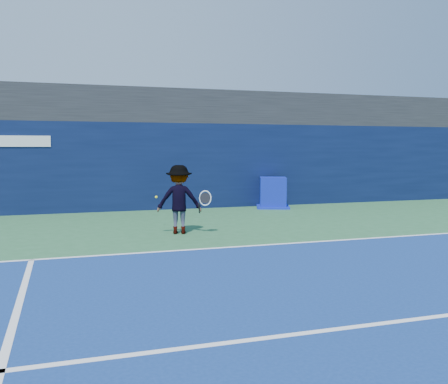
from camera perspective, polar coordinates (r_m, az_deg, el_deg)
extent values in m
plane|color=#2C6138|center=(8.52, 13.88, -9.57)|extent=(80.00, 80.00, 0.00)
cube|color=white|center=(11.11, 5.70, -5.98)|extent=(24.00, 0.10, 0.01)
cube|color=white|center=(6.97, 22.78, -13.05)|extent=(24.00, 0.10, 0.01)
cube|color=black|center=(19.07, -4.59, 9.43)|extent=(36.00, 3.00, 1.20)
cube|color=#091435|center=(18.05, -3.81, 3.02)|extent=(36.00, 1.00, 3.00)
cube|color=#0B199E|center=(17.94, 5.60, -0.05)|extent=(1.17, 1.17, 1.10)
cube|color=#0C1BAC|center=(17.99, 5.59, -1.68)|extent=(1.47, 1.47, 0.07)
imported|color=white|center=(12.45, -5.15, -0.85)|extent=(1.23, 0.90, 1.71)
cylinder|color=black|center=(12.34, -2.84, -1.85)|extent=(0.08, 0.15, 0.27)
torus|color=white|center=(12.30, -2.16, -0.70)|extent=(0.32, 0.18, 0.31)
cylinder|color=black|center=(12.30, -2.16, -0.70)|extent=(0.26, 0.14, 0.26)
sphere|color=#EBF21A|center=(13.41, -7.76, -0.57)|extent=(0.07, 0.07, 0.07)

